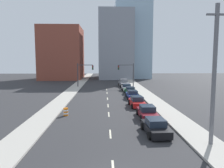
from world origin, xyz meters
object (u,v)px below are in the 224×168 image
traffic_signal_right (129,72)px  sedan_blue (132,95)px  pickup_truck_gray (124,83)px  traffic_barrel (66,112)px  sedan_maroon (147,112)px  traffic_signal_left (82,72)px  sedan_red (137,102)px  utility_pole_right_near (214,75)px  sedan_black (156,127)px  sedan_white (126,87)px  sedan_green (130,91)px

traffic_signal_right → sedan_blue: (-1.16, -16.31, -3.17)m
pickup_truck_gray → traffic_barrel: bearing=-111.6°
traffic_signal_right → sedan_maroon: bearing=-92.1°
traffic_signal_left → sedan_red: traffic_signal_left is taller
utility_pole_right_near → sedan_red: (-3.62, 14.76, -4.85)m
sedan_black → utility_pole_right_near: bearing=-41.0°
sedan_red → sedan_white: size_ratio=1.05×
traffic_signal_left → sedan_white: (10.33, -6.14, -3.16)m
pickup_truck_gray → sedan_blue: bearing=-93.5°
traffic_signal_left → traffic_signal_right: same height
sedan_maroon → sedan_white: 23.20m
traffic_barrel → sedan_maroon: (9.65, -1.32, 0.19)m
traffic_signal_right → utility_pole_right_near: 37.94m
sedan_white → traffic_signal_right: bearing=77.1°
traffic_barrel → pickup_truck_gray: bearing=71.7°
sedan_red → traffic_signal_right: bearing=84.0°
sedan_blue → sedan_white: size_ratio=1.09×
sedan_black → sedan_maroon: bearing=83.6°
traffic_barrel → sedan_red: 10.61m
traffic_signal_right → utility_pole_right_near: utility_pole_right_near is taller
sedan_maroon → pickup_truck_gray: size_ratio=0.73×
sedan_green → sedan_white: 4.96m
sedan_red → sedan_green: bearing=85.3°
utility_pole_right_near → sedan_white: bearing=96.2°
traffic_signal_left → sedan_red: (10.13, -23.07, -3.12)m
pickup_truck_gray → sedan_white: bearing=-93.9°
traffic_barrel → pickup_truck_gray: size_ratio=0.15×
utility_pole_right_near → pickup_truck_gray: (-3.33, 38.96, -4.76)m
sedan_black → sedan_red: (0.07, 11.87, 0.03)m
utility_pole_right_near → sedan_maroon: size_ratio=2.30×
traffic_signal_left → traffic_barrel: (0.76, -28.02, -3.34)m
utility_pole_right_near → sedan_green: utility_pole_right_near is taller
sedan_black → traffic_signal_right: bearing=84.8°
traffic_signal_left → sedan_maroon: traffic_signal_left is taller
sedan_maroon → sedan_white: (-0.08, 23.20, -0.02)m
traffic_barrel → sedan_white: (9.57, 21.88, 0.18)m
utility_pole_right_near → traffic_signal_left: bearing=110.0°
traffic_barrel → sedan_black: sedan_black is taller
traffic_signal_left → sedan_black: traffic_signal_left is taller
traffic_signal_left → pickup_truck_gray: bearing=6.2°
sedan_green → sedan_white: bearing=91.0°
traffic_barrel → pickup_truck_gray: (9.66, 29.15, 0.30)m
sedan_black → sedan_green: bearing=85.9°
traffic_barrel → pickup_truck_gray: pickup_truck_gray is taller
utility_pole_right_near → sedan_green: 27.36m
sedan_blue → traffic_barrel: bearing=-129.8°
sedan_red → sedan_white: bearing=86.7°
utility_pole_right_near → traffic_barrel: size_ratio=11.39×
sedan_green → traffic_barrel: bearing=-121.9°
sedan_white → sedan_black: bearing=-92.6°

